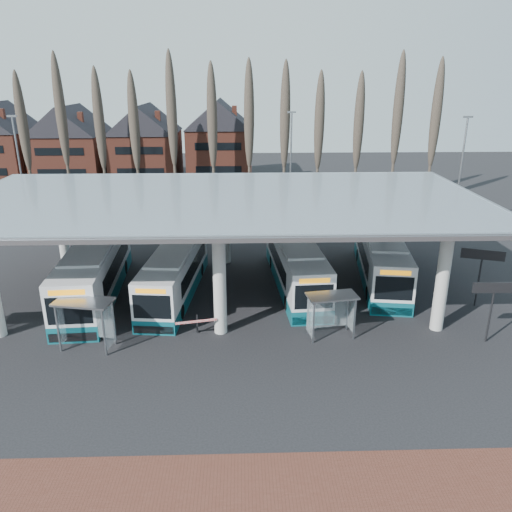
{
  "coord_description": "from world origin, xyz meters",
  "views": [
    {
      "loc": [
        1.18,
        -21.98,
        13.32
      ],
      "look_at": [
        2.08,
        7.0,
        2.8
      ],
      "focal_mm": 35.0,
      "sensor_mm": 36.0,
      "label": 1
    }
  ],
  "objects_px": {
    "bus_0": "(95,271)",
    "bus_3": "(381,258)",
    "shelter_2": "(331,306)",
    "shelter_1": "(86,313)",
    "bus_2": "(295,264)",
    "bus_1": "(175,273)"
  },
  "relations": [
    {
      "from": "bus_0",
      "to": "bus_3",
      "type": "relative_size",
      "value": 1.05
    },
    {
      "from": "bus_0",
      "to": "shelter_2",
      "type": "xyz_separation_m",
      "value": [
        14.04,
        -5.77,
        0.16
      ]
    },
    {
      "from": "shelter_2",
      "to": "shelter_1",
      "type": "bearing_deg",
      "value": 174.48
    },
    {
      "from": "bus_2",
      "to": "bus_3",
      "type": "relative_size",
      "value": 0.99
    },
    {
      "from": "bus_0",
      "to": "bus_3",
      "type": "xyz_separation_m",
      "value": [
        18.87,
        2.17,
        -0.09
      ]
    },
    {
      "from": "bus_0",
      "to": "shelter_2",
      "type": "bearing_deg",
      "value": -25.96
    },
    {
      "from": "bus_2",
      "to": "shelter_2",
      "type": "height_order",
      "value": "bus_2"
    },
    {
      "from": "bus_3",
      "to": "shelter_2",
      "type": "relative_size",
      "value": 4.24
    },
    {
      "from": "bus_2",
      "to": "bus_3",
      "type": "bearing_deg",
      "value": 5.36
    },
    {
      "from": "bus_0",
      "to": "bus_1",
      "type": "xyz_separation_m",
      "value": [
        5.05,
        0.06,
        -0.17
      ]
    },
    {
      "from": "bus_3",
      "to": "bus_0",
      "type": "bearing_deg",
      "value": -165.56
    },
    {
      "from": "bus_0",
      "to": "shelter_1",
      "type": "distance_m",
      "value": 6.7
    },
    {
      "from": "bus_3",
      "to": "shelter_1",
      "type": "height_order",
      "value": "bus_3"
    },
    {
      "from": "bus_0",
      "to": "bus_1",
      "type": "distance_m",
      "value": 5.05
    },
    {
      "from": "bus_0",
      "to": "shelter_1",
      "type": "height_order",
      "value": "bus_0"
    },
    {
      "from": "bus_2",
      "to": "shelter_1",
      "type": "bearing_deg",
      "value": -150.1
    },
    {
      "from": "shelter_2",
      "to": "bus_2",
      "type": "bearing_deg",
      "value": 90.29
    },
    {
      "from": "bus_3",
      "to": "shelter_1",
      "type": "bearing_deg",
      "value": -145.64
    },
    {
      "from": "bus_2",
      "to": "bus_1",
      "type": "bearing_deg",
      "value": -175.79
    },
    {
      "from": "shelter_1",
      "to": "bus_2",
      "type": "bearing_deg",
      "value": 44.63
    },
    {
      "from": "bus_2",
      "to": "shelter_2",
      "type": "xyz_separation_m",
      "value": [
        1.15,
        -6.96,
        0.26
      ]
    },
    {
      "from": "bus_1",
      "to": "shelter_1",
      "type": "relative_size",
      "value": 3.63
    }
  ]
}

